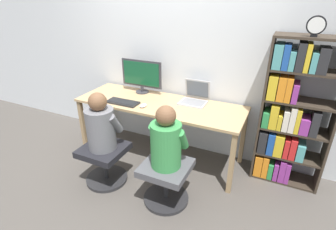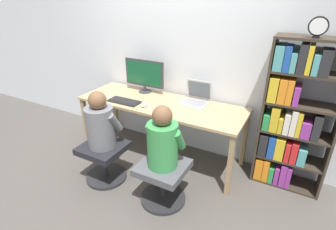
{
  "view_description": "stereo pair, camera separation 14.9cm",
  "coord_description": "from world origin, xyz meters",
  "px_view_note": "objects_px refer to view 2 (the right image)",
  "views": [
    {
      "loc": [
        1.33,
        -2.25,
        1.98
      ],
      "look_at": [
        0.2,
        0.17,
        0.71
      ],
      "focal_mm": 28.0,
      "sensor_mm": 36.0,
      "label": 1
    },
    {
      "loc": [
        1.47,
        -2.18,
        1.98
      ],
      "look_at": [
        0.2,
        0.17,
        0.71
      ],
      "focal_mm": 28.0,
      "sensor_mm": 36.0,
      "label": 2
    }
  ],
  "objects_px": {
    "office_chair_left": "(105,158)",
    "laptop": "(196,99)",
    "person_at_laptop": "(163,141)",
    "office_chair_right": "(163,179)",
    "desk_clock": "(318,27)",
    "desktop_monitor": "(144,75)",
    "person_at_monitor": "(100,123)",
    "bookshelf": "(291,120)",
    "keyboard": "(124,101)"
  },
  "relations": [
    {
      "from": "person_at_monitor",
      "to": "bookshelf",
      "type": "distance_m",
      "value": 1.98
    },
    {
      "from": "person_at_monitor",
      "to": "office_chair_left",
      "type": "bearing_deg",
      "value": -90.0
    },
    {
      "from": "desktop_monitor",
      "to": "office_chair_left",
      "type": "bearing_deg",
      "value": -87.88
    },
    {
      "from": "office_chair_left",
      "to": "person_at_laptop",
      "type": "distance_m",
      "value": 0.88
    },
    {
      "from": "desktop_monitor",
      "to": "desk_clock",
      "type": "distance_m",
      "value": 1.99
    },
    {
      "from": "bookshelf",
      "to": "desktop_monitor",
      "type": "bearing_deg",
      "value": 178.53
    },
    {
      "from": "person_at_laptop",
      "to": "desk_clock",
      "type": "bearing_deg",
      "value": 37.1
    },
    {
      "from": "keyboard",
      "to": "office_chair_left",
      "type": "xyz_separation_m",
      "value": [
        0.06,
        -0.5,
        -0.5
      ]
    },
    {
      "from": "bookshelf",
      "to": "person_at_monitor",
      "type": "bearing_deg",
      "value": -153.68
    },
    {
      "from": "laptop",
      "to": "person_at_monitor",
      "type": "bearing_deg",
      "value": -128.55
    },
    {
      "from": "desktop_monitor",
      "to": "office_chair_left",
      "type": "distance_m",
      "value": 1.18
    },
    {
      "from": "keyboard",
      "to": "bookshelf",
      "type": "height_order",
      "value": "bookshelf"
    },
    {
      "from": "keyboard",
      "to": "laptop",
      "type": "bearing_deg",
      "value": 27.08
    },
    {
      "from": "office_chair_right",
      "to": "desk_clock",
      "type": "bearing_deg",
      "value": 37.25
    },
    {
      "from": "keyboard",
      "to": "desk_clock",
      "type": "distance_m",
      "value": 2.12
    },
    {
      "from": "office_chair_left",
      "to": "laptop",
      "type": "bearing_deg",
      "value": 51.59
    },
    {
      "from": "office_chair_right",
      "to": "bookshelf",
      "type": "distance_m",
      "value": 1.44
    },
    {
      "from": "office_chair_right",
      "to": "bookshelf",
      "type": "relative_size",
      "value": 0.29
    },
    {
      "from": "person_at_monitor",
      "to": "bookshelf",
      "type": "xyz_separation_m",
      "value": [
        1.77,
        0.88,
        0.07
      ]
    },
    {
      "from": "person_at_laptop",
      "to": "bookshelf",
      "type": "distance_m",
      "value": 1.34
    },
    {
      "from": "bookshelf",
      "to": "office_chair_right",
      "type": "bearing_deg",
      "value": -139.1
    },
    {
      "from": "laptop",
      "to": "keyboard",
      "type": "distance_m",
      "value": 0.86
    },
    {
      "from": "office_chair_left",
      "to": "bookshelf",
      "type": "xyz_separation_m",
      "value": [
        1.77,
        0.88,
        0.52
      ]
    },
    {
      "from": "person_at_monitor",
      "to": "desk_clock",
      "type": "height_order",
      "value": "desk_clock"
    },
    {
      "from": "desktop_monitor",
      "to": "office_chair_left",
      "type": "xyz_separation_m",
      "value": [
        0.03,
        -0.93,
        -0.72
      ]
    },
    {
      "from": "laptop",
      "to": "person_at_laptop",
      "type": "height_order",
      "value": "person_at_laptop"
    },
    {
      "from": "office_chair_left",
      "to": "person_at_laptop",
      "type": "height_order",
      "value": "person_at_laptop"
    },
    {
      "from": "desktop_monitor",
      "to": "person_at_laptop",
      "type": "distance_m",
      "value": 1.24
    },
    {
      "from": "office_chair_right",
      "to": "person_at_laptop",
      "type": "xyz_separation_m",
      "value": [
        0.0,
        0.0,
        0.45
      ]
    },
    {
      "from": "laptop",
      "to": "office_chair_right",
      "type": "relative_size",
      "value": 0.66
    },
    {
      "from": "office_chair_right",
      "to": "desk_clock",
      "type": "distance_m",
      "value": 1.96
    },
    {
      "from": "keyboard",
      "to": "bookshelf",
      "type": "distance_m",
      "value": 1.87
    },
    {
      "from": "desk_clock",
      "to": "laptop",
      "type": "bearing_deg",
      "value": 175.58
    },
    {
      "from": "person_at_monitor",
      "to": "desk_clock",
      "type": "distance_m",
      "value": 2.23
    },
    {
      "from": "office_chair_right",
      "to": "person_at_laptop",
      "type": "bearing_deg",
      "value": 90.0
    },
    {
      "from": "office_chair_left",
      "to": "bookshelf",
      "type": "relative_size",
      "value": 0.29
    },
    {
      "from": "desktop_monitor",
      "to": "laptop",
      "type": "distance_m",
      "value": 0.77
    },
    {
      "from": "office_chair_left",
      "to": "office_chair_right",
      "type": "bearing_deg",
      "value": 0.24
    },
    {
      "from": "desk_clock",
      "to": "desktop_monitor",
      "type": "bearing_deg",
      "value": 176.46
    },
    {
      "from": "laptop",
      "to": "person_at_monitor",
      "type": "distance_m",
      "value": 1.15
    },
    {
      "from": "office_chair_left",
      "to": "person_at_laptop",
      "type": "relative_size",
      "value": 0.75
    },
    {
      "from": "office_chair_right",
      "to": "person_at_monitor",
      "type": "relative_size",
      "value": 0.74
    },
    {
      "from": "desktop_monitor",
      "to": "desk_clock",
      "type": "height_order",
      "value": "desk_clock"
    },
    {
      "from": "office_chair_left",
      "to": "bookshelf",
      "type": "bearing_deg",
      "value": 26.44
    },
    {
      "from": "desk_clock",
      "to": "person_at_laptop",
      "type": "bearing_deg",
      "value": -142.9
    },
    {
      "from": "office_chair_left",
      "to": "bookshelf",
      "type": "distance_m",
      "value": 2.04
    },
    {
      "from": "person_at_laptop",
      "to": "bookshelf",
      "type": "relative_size",
      "value": 0.39
    },
    {
      "from": "keyboard",
      "to": "person_at_laptop",
      "type": "bearing_deg",
      "value": -31.35
    },
    {
      "from": "person_at_monitor",
      "to": "desk_clock",
      "type": "xyz_separation_m",
      "value": [
        1.82,
        0.81,
        1.0
      ]
    },
    {
      "from": "office_chair_right",
      "to": "desk_clock",
      "type": "relative_size",
      "value": 2.6
    }
  ]
}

